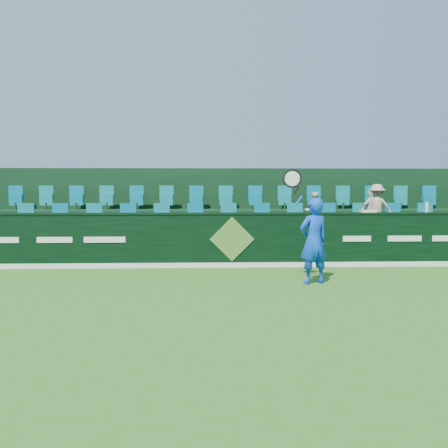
{
  "coord_description": "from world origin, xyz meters",
  "views": [
    {
      "loc": [
        -0.67,
        -8.26,
        1.92
      ],
      "look_at": [
        -0.24,
        2.8,
        1.15
      ],
      "focal_mm": 40.0,
      "sensor_mm": 36.0,
      "label": 1
    }
  ],
  "objects_px": {
    "towel": "(368,211)",
    "drinks_bottle": "(427,207)",
    "tennis_player": "(313,240)",
    "spectator_right": "(377,207)",
    "spectator_left": "(314,211)",
    "spectator_middle": "(371,210)"
  },
  "relations": [
    {
      "from": "towel",
      "to": "drinks_bottle",
      "type": "relative_size",
      "value": 1.48
    },
    {
      "from": "tennis_player",
      "to": "spectator_right",
      "type": "height_order",
      "value": "tennis_player"
    },
    {
      "from": "towel",
      "to": "drinks_bottle",
      "type": "height_order",
      "value": "drinks_bottle"
    },
    {
      "from": "tennis_player",
      "to": "spectator_middle",
      "type": "height_order",
      "value": "tennis_player"
    },
    {
      "from": "spectator_left",
      "to": "towel",
      "type": "bearing_deg",
      "value": 128.46
    },
    {
      "from": "tennis_player",
      "to": "towel",
      "type": "distance_m",
      "value": 2.96
    },
    {
      "from": "towel",
      "to": "drinks_bottle",
      "type": "distance_m",
      "value": 1.49
    },
    {
      "from": "spectator_middle",
      "to": "towel",
      "type": "distance_m",
      "value": 1.21
    },
    {
      "from": "spectator_middle",
      "to": "towel",
      "type": "xyz_separation_m",
      "value": [
        -0.46,
        -1.12,
        0.03
      ]
    },
    {
      "from": "spectator_middle",
      "to": "spectator_right",
      "type": "height_order",
      "value": "spectator_right"
    },
    {
      "from": "tennis_player",
      "to": "spectator_right",
      "type": "relative_size",
      "value": 1.9
    },
    {
      "from": "tennis_player",
      "to": "towel",
      "type": "height_order",
      "value": "tennis_player"
    },
    {
      "from": "spectator_right",
      "to": "towel",
      "type": "bearing_deg",
      "value": 75.65
    },
    {
      "from": "spectator_right",
      "to": "towel",
      "type": "xyz_separation_m",
      "value": [
        -0.61,
        -1.12,
        -0.05
      ]
    },
    {
      "from": "spectator_left",
      "to": "drinks_bottle",
      "type": "distance_m",
      "value": 2.83
    },
    {
      "from": "spectator_left",
      "to": "drinks_bottle",
      "type": "height_order",
      "value": "spectator_left"
    },
    {
      "from": "tennis_player",
      "to": "spectator_right",
      "type": "distance_m",
      "value": 4.22
    },
    {
      "from": "spectator_middle",
      "to": "towel",
      "type": "height_order",
      "value": "spectator_middle"
    },
    {
      "from": "spectator_left",
      "to": "spectator_middle",
      "type": "distance_m",
      "value": 1.57
    },
    {
      "from": "spectator_middle",
      "to": "drinks_bottle",
      "type": "distance_m",
      "value": 1.52
    },
    {
      "from": "drinks_bottle",
      "to": "towel",
      "type": "bearing_deg",
      "value": 180.0
    },
    {
      "from": "spectator_left",
      "to": "spectator_right",
      "type": "distance_m",
      "value": 1.72
    }
  ]
}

